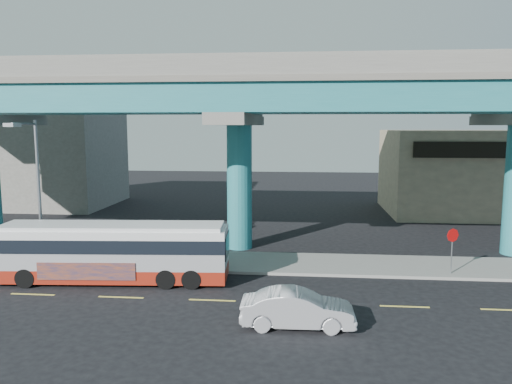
# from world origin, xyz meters

# --- Properties ---
(ground) EXTENTS (120.00, 120.00, 0.00)m
(ground) POSITION_xyz_m (0.00, 0.00, 0.00)
(ground) COLOR black
(ground) RESTS_ON ground
(sidewalk) EXTENTS (70.00, 4.00, 0.15)m
(sidewalk) POSITION_xyz_m (0.00, 5.50, 0.07)
(sidewalk) COLOR gray
(sidewalk) RESTS_ON ground
(lane_markings) EXTENTS (58.00, 0.12, 0.01)m
(lane_markings) POSITION_xyz_m (-0.00, -0.30, 0.01)
(lane_markings) COLOR #D8C64C
(lane_markings) RESTS_ON ground
(viaduct) EXTENTS (52.00, 12.40, 11.70)m
(viaduct) POSITION_xyz_m (-0.00, 9.11, 9.14)
(viaduct) COLOR #1F6E76
(viaduct) RESTS_ON ground
(building_beige) EXTENTS (14.00, 10.23, 7.00)m
(building_beige) POSITION_xyz_m (18.00, 22.98, 3.51)
(building_beige) COLOR tan
(building_beige) RESTS_ON ground
(building_concrete) EXTENTS (12.00, 10.00, 9.00)m
(building_concrete) POSITION_xyz_m (-20.00, 24.00, 4.50)
(building_concrete) COLOR gray
(building_concrete) RESTS_ON ground
(transit_bus) EXTENTS (10.98, 3.09, 2.78)m
(transit_bus) POSITION_xyz_m (-5.11, 1.85, 1.52)
(transit_bus) COLOR maroon
(transit_bus) RESTS_ON ground
(sedan) EXTENTS (1.63, 4.24, 1.38)m
(sedan) POSITION_xyz_m (3.64, -2.79, 0.69)
(sedan) COLOR #B2B2B7
(sedan) RESTS_ON ground
(street_lamp) EXTENTS (0.50, 2.46, 7.50)m
(street_lamp) POSITION_xyz_m (-9.84, 3.45, 5.04)
(street_lamp) COLOR gray
(street_lamp) RESTS_ON sidewalk
(stop_sign) EXTENTS (0.63, 0.31, 2.25)m
(stop_sign) POSITION_xyz_m (11.09, 4.18, 1.75)
(stop_sign) COLOR gray
(stop_sign) RESTS_ON sidewalk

